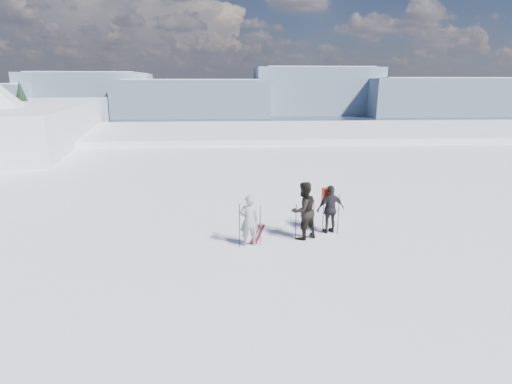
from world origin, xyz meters
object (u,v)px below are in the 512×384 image
(skier_pack, at_px, (330,209))
(skier_grey, at_px, (249,221))
(skis_loose, at_px, (258,234))
(skier_dark, at_px, (303,211))

(skier_pack, bearing_deg, skier_grey, 5.85)
(skier_grey, bearing_deg, skier_pack, -169.28)
(skier_pack, distance_m, skis_loose, 2.49)
(skier_pack, relative_size, skis_loose, 0.95)
(skier_dark, bearing_deg, skis_loose, -46.98)
(skier_grey, bearing_deg, skis_loose, -117.74)
(skis_loose, bearing_deg, skier_pack, -0.20)
(skier_dark, relative_size, skier_pack, 1.15)
(skier_dark, bearing_deg, skier_grey, -14.39)
(skier_grey, height_order, skis_loose, skier_grey)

